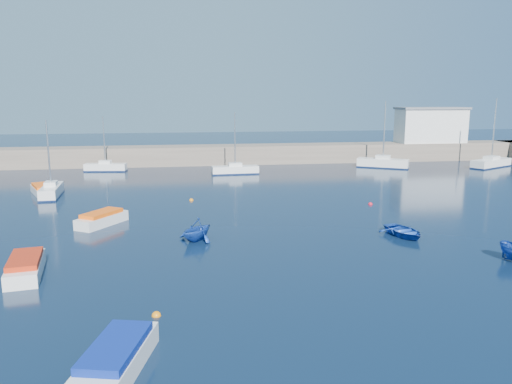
{
  "coord_description": "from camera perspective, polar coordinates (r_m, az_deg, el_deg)",
  "views": [
    {
      "loc": [
        -7.66,
        -24.93,
        9.52
      ],
      "look_at": [
        -1.4,
        15.73,
        1.6
      ],
      "focal_mm": 35.0,
      "sensor_mm": 36.0,
      "label": 1
    }
  ],
  "objects": [
    {
      "name": "sailboat_3",
      "position": [
        51.87,
        -22.34,
        0.15
      ],
      "size": [
        1.93,
        5.58,
        7.34
      ],
      "rotation": [
        0.0,
        0.0,
        0.07
      ],
      "color": "silver",
      "rests_on": "ground"
    },
    {
      "name": "buoy_3",
      "position": [
        46.64,
        -7.4,
        -0.97
      ],
      "size": [
        0.39,
        0.39,
        0.39
      ],
      "primitive_type": "sphere",
      "color": "orange",
      "rests_on": "ground"
    },
    {
      "name": "sailboat_8",
      "position": [
        75.15,
        25.28,
        3.04
      ],
      "size": [
        7.2,
        5.09,
        9.27
      ],
      "rotation": [
        0.0,
        0.0,
        2.06
      ],
      "color": "silver",
      "rests_on": "ground"
    },
    {
      "name": "buoy_0",
      "position": [
        23.06,
        -11.32,
        -13.71
      ],
      "size": [
        0.42,
        0.42,
        0.42
      ],
      "primitive_type": "sphere",
      "color": "orange",
      "rests_on": "ground"
    },
    {
      "name": "harbor_office",
      "position": [
        80.43,
        19.34,
        7.14
      ],
      "size": [
        10.0,
        4.0,
        5.0
      ],
      "primitive_type": "cube",
      "color": "silver",
      "rests_on": "back_wall"
    },
    {
      "name": "buoy_1",
      "position": [
        45.74,
        12.93,
        -1.4
      ],
      "size": [
        0.4,
        0.4,
        0.4
      ],
      "primitive_type": "sphere",
      "color": "red",
      "rests_on": "ground"
    },
    {
      "name": "dinghy_left",
      "position": [
        33.65,
        -6.79,
        -4.28
      ],
      "size": [
        3.75,
        3.79,
        1.51
      ],
      "primitive_type": "imported",
      "rotation": [
        0.0,
        0.0,
        -0.71
      ],
      "color": "#163C9A",
      "rests_on": "ground"
    },
    {
      "name": "ground",
      "position": [
        27.76,
        7.93,
        -9.27
      ],
      "size": [
        220.0,
        220.0,
        0.0
      ],
      "primitive_type": "plane",
      "color": "black",
      "rests_on": "ground"
    },
    {
      "name": "motorboat_0",
      "position": [
        29.91,
        -24.84,
        -7.72
      ],
      "size": [
        2.34,
        4.85,
        1.04
      ],
      "rotation": [
        0.0,
        0.0,
        0.16
      ],
      "color": "silver",
      "rests_on": "ground"
    },
    {
      "name": "dinghy_center",
      "position": [
        35.94,
        16.54,
        -4.33
      ],
      "size": [
        3.17,
        3.94,
        0.72
      ],
      "primitive_type": "imported",
      "rotation": [
        0.0,
        0.0,
        0.21
      ],
      "color": "#163C9A",
      "rests_on": "ground"
    },
    {
      "name": "sailboat_7",
      "position": [
        69.69,
        14.29,
        3.27
      ],
      "size": [
        6.71,
        5.07,
        8.91
      ],
      "rotation": [
        0.0,
        0.0,
        1.03
      ],
      "color": "silver",
      "rests_on": "ground"
    },
    {
      "name": "motorboat_3",
      "position": [
        19.01,
        -15.67,
        -17.81
      ],
      "size": [
        2.75,
        4.97,
        1.1
      ],
      "rotation": [
        0.0,
        0.0,
        -0.25
      ],
      "color": "silver",
      "rests_on": "ground"
    },
    {
      "name": "sailboat_5",
      "position": [
        67.12,
        -16.81,
        2.76
      ],
      "size": [
        5.39,
        2.16,
        7.02
      ],
      "rotation": [
        0.0,
        0.0,
        1.44
      ],
      "color": "silver",
      "rests_on": "ground"
    },
    {
      "name": "motorboat_1",
      "position": [
        39.17,
        -17.2,
        -2.92
      ],
      "size": [
        3.62,
        4.39,
        1.05
      ],
      "rotation": [
        0.0,
        0.0,
        -0.59
      ],
      "color": "silver",
      "rests_on": "ground"
    },
    {
      "name": "back_wall",
      "position": [
        71.81,
        -2.58,
        4.31
      ],
      "size": [
        96.0,
        4.5,
        2.6
      ],
      "primitive_type": "cube",
      "color": "#6D6153",
      "rests_on": "ground"
    },
    {
      "name": "sailboat_6",
      "position": [
        62.06,
        -2.4,
        2.58
      ],
      "size": [
        5.83,
        1.87,
        7.62
      ],
      "rotation": [
        0.0,
        0.0,
        1.62
      ],
      "color": "silver",
      "rests_on": "ground"
    },
    {
      "name": "motorboat_2",
      "position": [
        53.42,
        -23.17,
        0.25
      ],
      "size": [
        3.41,
        5.03,
        0.98
      ],
      "rotation": [
        0.0,
        0.0,
        0.41
      ],
      "color": "silver",
      "rests_on": "ground"
    }
  ]
}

